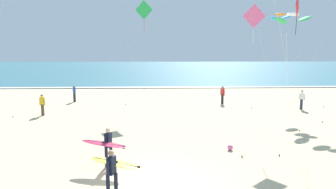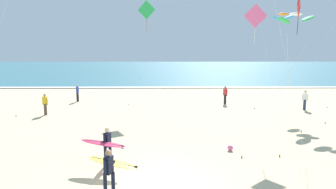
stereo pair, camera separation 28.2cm
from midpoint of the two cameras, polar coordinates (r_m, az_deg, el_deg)
ground_plane at (r=12.02m, az=-2.16°, el=-16.17°), size 160.00×160.00×0.00m
ocean_water at (r=67.30m, az=-0.86°, el=4.68°), size 160.00×60.00×0.08m
shoreline_foam at (r=37.74m, az=-1.07°, el=1.35°), size 160.00×1.02×0.01m
surfer_lead at (r=13.36m, az=-10.81°, el=-8.89°), size 2.12×1.16×1.71m
surfer_trailing at (r=10.93m, az=-9.66°, el=-12.99°), size 2.04×1.18×1.71m
kite_diamond_rose_near at (r=18.60m, az=16.39°, el=13.11°), size 3.75×0.08×7.42m
kite_arc_ivory_mid at (r=24.54m, az=22.71°, el=12.87°), size 5.32×3.89×7.41m
kite_diamond_emerald_far at (r=26.10m, az=-3.71°, el=14.89°), size 2.47×1.00×8.74m
kite_diamond_scarlet_high at (r=17.78m, az=23.25°, el=13.90°), size 1.91×3.19×7.69m
kite_arc_amber_distant at (r=27.03m, az=20.73°, el=13.23°), size 2.91×2.31×7.67m
bystander_blue_top at (r=29.62m, az=-16.04°, el=0.31°), size 0.32×0.44×1.59m
bystander_white_top at (r=27.12m, az=24.13°, el=-0.91°), size 0.43×0.32×1.59m
bystander_yellow_top at (r=24.64m, az=-21.35°, el=-1.67°), size 0.47×0.29×1.59m
bystander_red_top at (r=27.72m, az=10.75°, el=-0.08°), size 0.33×0.43×1.59m
beach_ball at (r=15.75m, az=11.88°, el=-9.60°), size 0.28×0.28×0.28m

